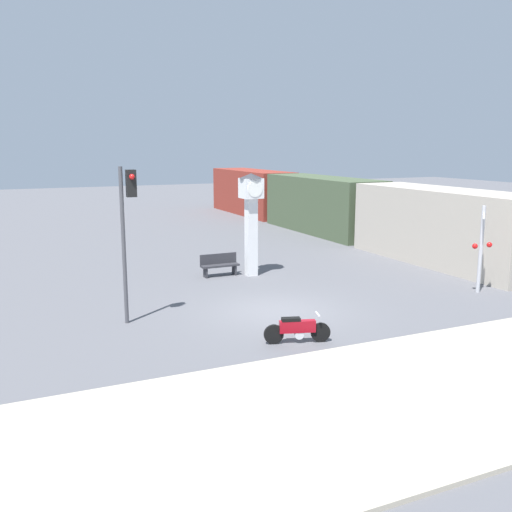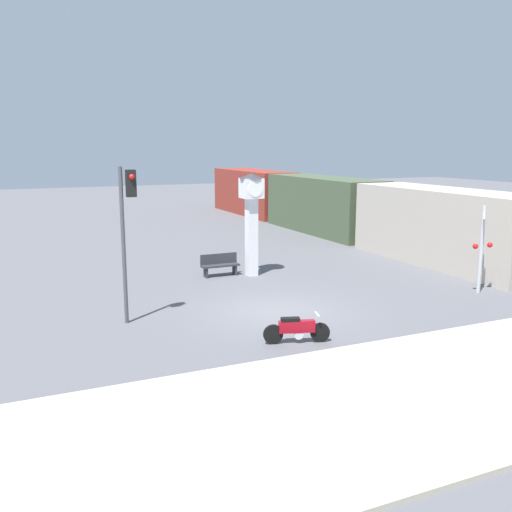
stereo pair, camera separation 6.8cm
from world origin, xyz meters
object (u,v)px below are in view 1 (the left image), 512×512
object	(u,v)px
clock_tower	(251,209)
traffic_light	(127,218)
motorcycle	(297,329)
freight_train	(322,205)
bench	(219,264)
railroad_crossing_signal	(481,245)

from	to	relation	value
clock_tower	traffic_light	distance (m)	7.40
motorcycle	clock_tower	xyz separation A→B (m)	(2.23, 8.09, 2.40)
freight_train	bench	world-z (taller)	freight_train
clock_tower	railroad_crossing_signal	bearing A→B (deg)	-43.01
motorcycle	freight_train	bearing A→B (deg)	74.18
traffic_light	bench	distance (m)	7.27
railroad_crossing_signal	bench	xyz separation A→B (m)	(-7.73, 6.50, -1.28)
railroad_crossing_signal	clock_tower	bearing A→B (deg)	136.99
clock_tower	traffic_light	xyz separation A→B (m)	(-5.97, -4.35, 0.44)
railroad_crossing_signal	bench	world-z (taller)	railroad_crossing_signal
traffic_light	bench	xyz separation A→B (m)	(4.73, 4.80, -2.75)
clock_tower	motorcycle	bearing A→B (deg)	-105.44
clock_tower	freight_train	distance (m)	12.92
railroad_crossing_signal	traffic_light	bearing A→B (deg)	172.22
motorcycle	traffic_light	size ratio (longest dim) A/B	0.38
traffic_light	railroad_crossing_signal	world-z (taller)	traffic_light
clock_tower	freight_train	world-z (taller)	clock_tower
traffic_light	motorcycle	bearing A→B (deg)	-45.03
bench	clock_tower	bearing A→B (deg)	-19.93
clock_tower	traffic_light	world-z (taller)	traffic_light
motorcycle	bench	distance (m)	8.60
motorcycle	railroad_crossing_signal	bearing A→B (deg)	30.27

